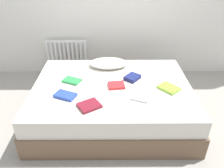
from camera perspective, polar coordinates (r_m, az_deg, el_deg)
name	(u,v)px	position (r m, az deg, el deg)	size (l,w,h in m)	color
ground_plane	(112,116)	(3.10, 0.01, -8.11)	(8.00, 8.00, 0.00)	#9E998E
bed	(112,101)	(2.95, 0.01, -4.38)	(2.00, 1.50, 0.50)	brown
radiator	(67,55)	(4.00, -11.44, 7.29)	(0.70, 0.04, 0.52)	white
pillow	(108,63)	(3.24, -0.94, 5.33)	(0.54, 0.35, 0.10)	white
textbook_maroon	(89,106)	(2.43, -5.80, -5.47)	(0.22, 0.19, 0.03)	maroon
textbook_navy	(132,77)	(2.93, 5.22, 1.68)	(0.19, 0.15, 0.05)	navy
textbook_green	(72,81)	(2.92, -10.16, 0.87)	(0.22, 0.14, 0.03)	green
textbook_lime	(169,88)	(2.80, 14.26, -0.99)	(0.24, 0.18, 0.03)	#8CC638
textbook_blue	(65,95)	(2.63, -11.81, -2.84)	(0.24, 0.14, 0.03)	#2847B7
textbook_red	(116,85)	(2.77, 1.10, -0.33)	(0.20, 0.17, 0.03)	red
textbook_white	(141,96)	(2.59, 7.35, -3.17)	(0.21, 0.19, 0.02)	white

